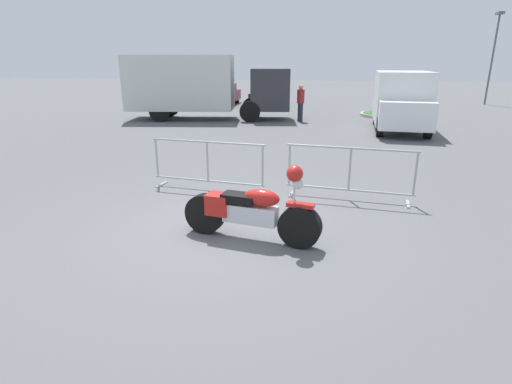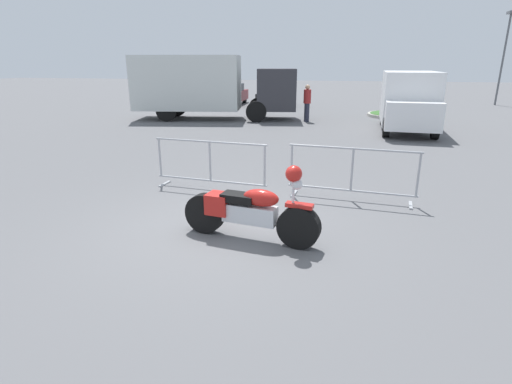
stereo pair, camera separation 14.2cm
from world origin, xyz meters
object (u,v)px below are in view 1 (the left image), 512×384
(parked_car_green, at_px, (180,93))
(motorcycle, at_px, (250,211))
(parked_car_black, at_px, (266,95))
(crowd_barrier_far, at_px, (350,173))
(delivery_van, at_px, (401,99))
(parked_car_maroon, at_px, (223,94))
(street_lamp, at_px, (495,45))
(box_truck, at_px, (199,85))
(crowd_barrier_near, at_px, (208,165))
(pedestrian, at_px, (301,102))

(parked_car_green, bearing_deg, motorcycle, -157.83)
(parked_car_green, height_order, parked_car_black, parked_car_green)
(parked_car_black, bearing_deg, crowd_barrier_far, -166.99)
(delivery_van, xyz_separation_m, parked_car_maroon, (-10.13, 8.44, -0.56))
(motorcycle, bearing_deg, street_lamp, 74.73)
(box_truck, height_order, delivery_van, box_truck)
(box_truck, bearing_deg, delivery_van, -19.49)
(parked_car_green, xyz_separation_m, street_lamp, (19.94, 4.01, 3.01))
(crowd_barrier_far, bearing_deg, delivery_van, 78.00)
(delivery_van, bearing_deg, street_lamp, 152.38)
(parked_car_maroon, relative_size, parked_car_black, 1.00)
(crowd_barrier_far, bearing_deg, motorcycle, -122.73)
(crowd_barrier_near, xyz_separation_m, box_truck, (-4.14, 10.87, 1.08))
(delivery_van, relative_size, parked_car_maroon, 1.24)
(box_truck, distance_m, parked_car_maroon, 7.19)
(parked_car_black, distance_m, pedestrian, 7.15)
(delivery_van, height_order, parked_car_maroon, delivery_van)
(crowd_barrier_near, distance_m, parked_car_black, 17.75)
(motorcycle, relative_size, delivery_van, 0.44)
(motorcycle, distance_m, crowd_barrier_far, 2.74)
(crowd_barrier_far, distance_m, parked_car_maroon, 19.68)
(box_truck, bearing_deg, parked_car_black, 62.92)
(parked_car_black, bearing_deg, motorcycle, -172.85)
(parked_car_maroon, height_order, pedestrian, pedestrian)
(parked_car_black, xyz_separation_m, pedestrian, (2.92, -6.52, 0.24))
(crowd_barrier_near, relative_size, box_truck, 0.32)
(crowd_barrier_far, relative_size, street_lamp, 0.45)
(motorcycle, distance_m, parked_car_black, 20.26)
(street_lamp, bearing_deg, delivery_van, -118.90)
(parked_car_maroon, xyz_separation_m, parked_car_black, (2.97, -0.31, -0.00))
(box_truck, xyz_separation_m, street_lamp, (15.96, 11.01, 2.08))
(delivery_van, relative_size, parked_car_black, 1.25)
(crowd_barrier_far, height_order, pedestrian, pedestrian)
(parked_car_maroon, bearing_deg, motorcycle, -165.13)
(box_truck, height_order, parked_car_green, box_truck)
(parked_car_maroon, height_order, street_lamp, street_lamp)
(motorcycle, bearing_deg, parked_car_green, 123.31)
(parked_car_black, bearing_deg, street_lamp, -76.33)
(motorcycle, distance_m, box_truck, 14.37)
(motorcycle, distance_m, crowd_barrier_near, 2.74)
(delivery_van, height_order, parked_car_black, delivery_van)
(box_truck, height_order, pedestrian, box_truck)
(parked_car_maroon, bearing_deg, street_lamp, -80.16)
(parked_car_green, relative_size, parked_car_black, 1.02)
(motorcycle, height_order, crowd_barrier_near, motorcycle)
(crowd_barrier_far, height_order, street_lamp, street_lamp)
(parked_car_maroon, bearing_deg, box_truck, -175.14)
(motorcycle, height_order, parked_car_black, parked_car_black)
(parked_car_black, height_order, street_lamp, street_lamp)
(crowd_barrier_near, distance_m, delivery_van, 10.74)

